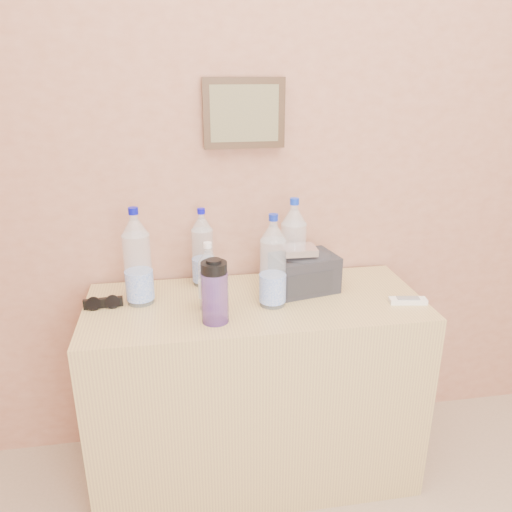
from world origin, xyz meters
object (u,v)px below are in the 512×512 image
at_px(pet_large_c, 293,249).
at_px(pet_small, 209,280).
at_px(pet_large_a, 138,262).
at_px(nalgene_bottle, 215,292).
at_px(sunglasses, 103,303).
at_px(foil_packet, 299,250).
at_px(pet_large_b, 203,251).
at_px(toiletry_bag, 304,270).
at_px(pet_large_d, 273,266).
at_px(dresser, 255,389).
at_px(ac_remote, 408,301).

relative_size(pet_large_c, pet_small, 1.43).
height_order(pet_large_a, nalgene_bottle, pet_large_a).
xyz_separation_m(sunglasses, foil_packet, (0.71, 0.01, 0.15)).
relative_size(pet_large_b, foil_packet, 2.55).
bearing_deg(toiletry_bag, pet_large_b, 149.98).
xyz_separation_m(pet_small, nalgene_bottle, (0.01, -0.10, 0.00)).
distance_m(pet_large_d, foil_packet, 0.15).
height_order(pet_small, sunglasses, pet_small).
distance_m(pet_large_b, pet_large_c, 0.35).
height_order(pet_large_a, pet_small, pet_large_a).
relative_size(nalgene_bottle, foil_packet, 1.85).
bearing_deg(sunglasses, pet_large_d, -11.55).
height_order(dresser, sunglasses, sunglasses).
bearing_deg(pet_large_a, toiletry_bag, 0.94).
distance_m(pet_small, nalgene_bottle, 0.10).
xyz_separation_m(pet_large_b, pet_small, (0.01, -0.22, -0.03)).
height_order(pet_large_a, pet_large_d, pet_large_a).
bearing_deg(pet_large_d, pet_large_a, 168.25).
bearing_deg(pet_large_b, ac_remote, -22.70).
bearing_deg(pet_large_a, ac_remote, -9.95).
relative_size(pet_large_d, toiletry_bag, 1.45).
distance_m(pet_large_d, sunglasses, 0.61).
bearing_deg(foil_packet, nalgene_bottle, -151.24).
relative_size(pet_large_c, sunglasses, 2.58).
distance_m(pet_small, foil_packet, 0.35).
xyz_separation_m(dresser, pet_large_d, (0.06, -0.04, 0.53)).
relative_size(pet_large_a, pet_large_c, 1.01).
distance_m(sunglasses, toiletry_bag, 0.74).
xyz_separation_m(pet_large_c, pet_large_d, (-0.11, -0.14, -0.01)).
xyz_separation_m(dresser, pet_large_c, (0.16, 0.10, 0.54)).
bearing_deg(pet_large_b, sunglasses, -157.15).
height_order(dresser, foil_packet, foil_packet).
bearing_deg(pet_large_c, dresser, -147.19).
bearing_deg(pet_large_b, nalgene_bottle, -87.04).
relative_size(pet_large_a, foil_packet, 2.96).
bearing_deg(toiletry_bag, ac_remote, -39.33).
xyz_separation_m(pet_large_a, pet_large_c, (0.57, 0.05, -0.00)).
bearing_deg(ac_remote, toiletry_bag, 161.84).
height_order(pet_large_b, nalgene_bottle, pet_large_b).
bearing_deg(dresser, pet_large_d, -34.23).
distance_m(pet_large_b, toiletry_bag, 0.40).
distance_m(pet_large_b, pet_large_d, 0.32).
distance_m(pet_large_a, ac_remote, 0.97).
bearing_deg(pet_large_b, foil_packet, -22.25).
height_order(pet_large_d, toiletry_bag, pet_large_d).
height_order(dresser, pet_large_b, pet_large_b).
height_order(pet_large_d, foil_packet, pet_large_d).
distance_m(pet_large_c, nalgene_bottle, 0.40).
distance_m(sunglasses, foil_packet, 0.73).
height_order(sunglasses, toiletry_bag, toiletry_bag).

